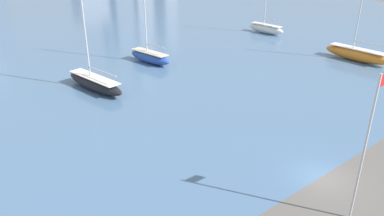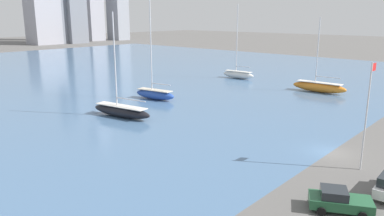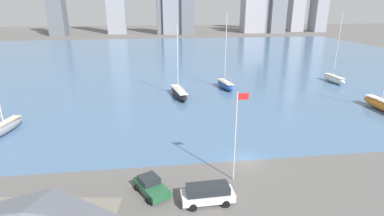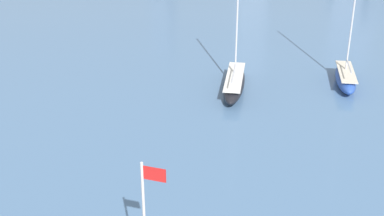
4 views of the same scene
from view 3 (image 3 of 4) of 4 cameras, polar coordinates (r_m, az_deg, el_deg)
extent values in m
plane|color=#605E5B|center=(38.15, 10.01, -9.82)|extent=(500.00, 500.00, 0.00)
cube|color=#4C7099|center=(103.89, -1.42, 9.04)|extent=(180.00, 140.00, 0.00)
cylinder|color=silver|center=(31.92, 8.22, -5.63)|extent=(0.14, 0.14, 10.05)
cube|color=red|center=(30.48, 9.75, 2.20)|extent=(1.10, 0.03, 0.70)
cube|color=slate|center=(205.54, -24.35, 16.27)|extent=(9.05, 11.50, 27.18)
cube|color=slate|center=(199.87, -5.02, 17.33)|extent=(11.37, 10.12, 24.02)
cube|color=slate|center=(197.38, -0.97, 18.05)|extent=(8.05, 12.04, 28.73)
cube|color=#9E9EA8|center=(212.92, 11.57, 16.91)|extent=(14.54, 12.48, 22.31)
cube|color=slate|center=(215.49, 15.85, 19.23)|extent=(9.96, 13.35, 41.90)
ellipsoid|color=#284CA8|center=(68.80, 6.37, 4.36)|extent=(3.31, 8.15, 1.67)
cube|color=beige|center=(68.61, 6.40, 4.99)|extent=(2.72, 6.68, 0.10)
cube|color=#2D2D33|center=(68.92, 6.36, 3.99)|extent=(0.40, 1.43, 0.75)
cylinder|color=silver|center=(67.72, 6.43, 11.25)|extent=(0.18, 0.18, 14.84)
cylinder|color=silver|center=(67.12, 6.89, 5.66)|extent=(0.79, 3.89, 0.14)
ellipsoid|color=orange|center=(64.11, 32.71, 0.34)|extent=(2.23, 10.36, 1.87)
cube|color=#2D2D33|center=(64.25, 32.63, -0.10)|extent=(0.20, 1.86, 0.84)
ellipsoid|color=white|center=(81.68, 25.41, 4.98)|extent=(2.33, 7.99, 1.69)
cube|color=silver|center=(81.52, 25.49, 5.52)|extent=(1.91, 6.56, 0.10)
cube|color=#2D2D33|center=(81.78, 25.37, 4.67)|extent=(0.26, 1.43, 0.76)
cylinder|color=silver|center=(80.79, 26.01, 10.78)|extent=(0.18, 0.18, 14.90)
cylinder|color=silver|center=(80.37, 26.10, 6.10)|extent=(0.39, 3.54, 0.14)
ellipsoid|color=black|center=(62.28, -2.50, 2.86)|extent=(3.76, 10.42, 1.63)
cube|color=silver|center=(62.07, -2.51, 3.54)|extent=(3.08, 8.54, 0.10)
cube|color=#2D2D33|center=(62.41, -2.49, 2.46)|extent=(0.46, 1.84, 0.73)
cylinder|color=silver|center=(61.37, -2.78, 9.57)|extent=(0.18, 0.18, 12.89)
cylinder|color=silver|center=(60.04, -2.08, 4.14)|extent=(1.00, 5.17, 0.14)
ellipsoid|color=gray|center=(52.22, -32.58, -3.53)|extent=(3.99, 9.68, 1.68)
cube|color=beige|center=(51.96, -32.73, -2.73)|extent=(3.27, 7.93, 0.10)
cube|color=#2D2D33|center=(52.37, -32.49, -4.00)|extent=(0.57, 1.71, 0.76)
cube|color=#235B38|center=(31.74, -7.72, -14.77)|extent=(3.87, 4.87, 0.72)
cube|color=#23282D|center=(31.73, -8.20, -13.33)|extent=(2.46, 2.48, 0.65)
cylinder|color=black|center=(32.61, -10.53, -14.68)|extent=(0.55, 0.70, 0.64)
cylinder|color=black|center=(33.35, -7.21, -13.64)|extent=(0.55, 0.70, 0.64)
cylinder|color=black|center=(30.56, -8.23, -17.13)|extent=(0.55, 0.70, 0.64)
cylinder|color=black|center=(31.35, -4.72, -15.93)|extent=(0.55, 0.70, 0.64)
cube|color=white|center=(30.23, 2.99, -16.37)|extent=(5.20, 2.17, 0.80)
cube|color=#23282D|center=(29.78, 3.02, -15.16)|extent=(4.16, 1.89, 0.75)
cylinder|color=black|center=(29.42, 0.23, -18.46)|extent=(0.72, 0.30, 0.71)
cylinder|color=black|center=(31.03, -0.43, -16.20)|extent=(0.72, 0.30, 0.71)
cylinder|color=black|center=(30.01, 6.53, -17.74)|extent=(0.72, 0.30, 0.71)
cylinder|color=black|center=(31.59, 5.50, -15.58)|extent=(0.72, 0.30, 0.71)
camera|label=1|loc=(22.56, -40.55, 10.93)|focal=35.00mm
camera|label=2|loc=(32.31, -62.51, 1.00)|focal=35.00mm
camera|label=4|loc=(19.42, 60.19, 23.25)|focal=50.00mm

